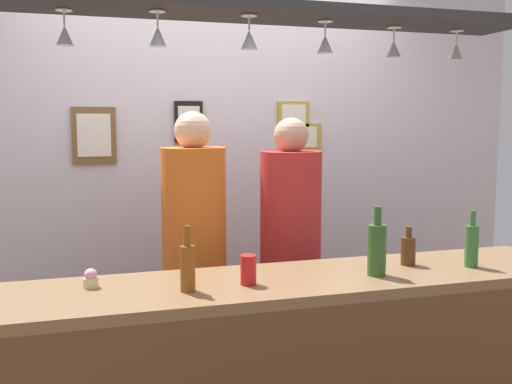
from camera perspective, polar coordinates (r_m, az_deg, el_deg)
The scene contains 21 objects.
back_wall at distance 3.82m, azimuth -4.31°, elevation 2.12°, with size 4.40×0.06×2.60m, color silver.
bar_counter at distance 2.46m, azimuth 4.17°, elevation -16.15°, with size 2.70×0.55×0.96m.
overhead_glass_rack at distance 2.50m, azimuth 2.76°, elevation 17.09°, with size 2.20×0.36×0.04m, color black.
hanging_wineglass_far_left at distance 2.40m, azimuth -18.23°, elevation 14.48°, with size 0.07×0.07×0.13m.
hanging_wineglass_left at distance 2.34m, azimuth -9.59°, elevation 14.92°, with size 0.07×0.07×0.13m.
hanging_wineglass_center_left at distance 2.40m, azimuth -0.68°, elevation 14.81°, with size 0.07×0.07×0.13m.
hanging_wineglass_center at distance 2.55m, azimuth 6.78°, elevation 14.30°, with size 0.07×0.07×0.13m.
hanging_wineglass_center_right at distance 2.76m, azimuth 13.33°, elevation 13.59°, with size 0.07×0.07×0.13m.
hanging_wineglass_right at distance 2.94m, azimuth 19.01°, elevation 12.98°, with size 0.07×0.07×0.13m.
person_left_orange_shirt at distance 3.12m, azimuth -6.07°, elevation -4.43°, with size 0.34×0.34×1.67m.
person_middle_red_shirt at distance 3.26m, azimuth 3.39°, elevation -4.25°, with size 0.34×0.34×1.64m.
bottle_beer_brown_stubby at distance 2.79m, azimuth 14.69°, elevation -5.51°, with size 0.07×0.07×0.18m.
bottle_champagne_green at distance 2.57m, azimuth 11.76°, elevation -5.42°, with size 0.08×0.08×0.30m.
bottle_beer_green_import at distance 2.84m, azimuth 20.38°, elevation -4.84°, with size 0.06×0.06×0.26m.
bottle_beer_amber_tall at distance 2.30m, azimuth -6.71°, elevation -7.22°, with size 0.06×0.06×0.26m.
drink_can at distance 2.39m, azimuth -0.75°, elevation -7.62°, with size 0.07×0.07×0.12m, color red.
cupcake at distance 2.44m, azimuth -15.87°, elevation -8.18°, with size 0.06×0.06×0.08m.
picture_frame_lower_pair at distance 3.94m, azimuth 4.37°, elevation 5.38°, with size 0.30×0.02×0.18m.
picture_frame_caricature at distance 3.68m, azimuth -15.58°, elevation 5.38°, with size 0.26×0.02×0.34m.
picture_frame_crest at distance 3.73m, azimuth -6.61°, elevation 6.85°, with size 0.18×0.02×0.26m.
picture_frame_upper_small at distance 3.92m, azimuth 3.69°, elevation 7.53°, with size 0.22×0.02×0.18m.
Camera 1 is at (-0.81, -2.62, 1.62)m, focal length 40.84 mm.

